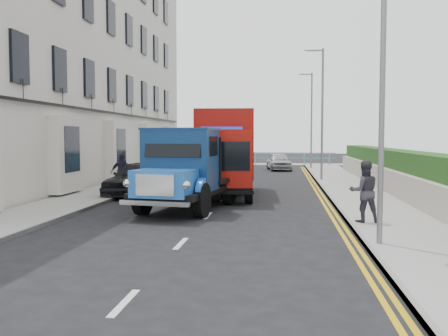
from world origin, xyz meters
TOP-DOWN VIEW (x-y plane):
  - ground at (0.00, 0.00)m, footprint 120.00×120.00m
  - pavement_west at (-5.20, 9.00)m, footprint 2.40×38.00m
  - pavement_east at (5.30, 9.00)m, footprint 2.60×38.00m
  - promenade at (0.00, 29.00)m, footprint 30.00×2.50m
  - sea_plane at (0.00, 60.00)m, footprint 120.00×120.00m
  - terrace_west at (-9.47, 13.00)m, footprint 6.31×30.20m
  - garden_east at (7.21, 9.00)m, footprint 1.45×28.00m
  - seafront_railing at (0.00, 28.20)m, footprint 13.00×0.08m
  - lamp_near at (4.18, -2.00)m, footprint 1.23×0.18m
  - lamp_mid at (4.18, 14.00)m, footprint 1.23×0.18m
  - lamp_far at (4.18, 24.00)m, footprint 1.23×0.18m
  - bedford_lorry at (-0.90, 2.63)m, footprint 2.98×5.75m
  - red_lorry at (-0.07, 7.45)m, footprint 2.63×6.72m
  - parked_car_front at (-3.60, 6.83)m, footprint 2.11×4.32m
  - parked_car_mid at (-3.60, 12.00)m, footprint 2.02×4.87m
  - parked_car_rear at (-3.60, 17.68)m, footprint 2.75×5.53m
  - seafront_car_left at (-2.22, 22.40)m, footprint 2.89×5.06m
  - seafront_car_right at (1.97, 22.97)m, footprint 2.06×3.93m
  - pedestrian_east_far at (4.40, 0.70)m, footprint 0.86×0.70m
  - pedestrian_west_near at (-4.40, 7.24)m, footprint 0.99×0.67m
  - pedestrian_west_far at (-4.78, 13.95)m, footprint 0.94×0.73m

SIDE VIEW (x-z plane):
  - ground at x=0.00m, z-range 0.00..0.00m
  - sea_plane at x=0.00m, z-range 0.00..0.00m
  - pavement_west at x=-5.20m, z-range 0.00..0.12m
  - pavement_east at x=5.30m, z-range 0.00..0.12m
  - promenade at x=0.00m, z-range 0.00..0.12m
  - seafront_railing at x=0.00m, z-range 0.03..1.14m
  - seafront_car_right at x=1.97m, z-range 0.00..1.28m
  - seafront_car_left at x=-2.22m, z-range 0.00..1.33m
  - parked_car_front at x=-3.60m, z-range 0.00..1.42m
  - parked_car_rear at x=-3.60m, z-range 0.00..1.54m
  - parked_car_mid at x=-3.60m, z-range 0.00..1.57m
  - garden_east at x=7.21m, z-range 0.02..1.77m
  - pedestrian_west_near at x=-4.40m, z-range 0.12..1.69m
  - pedestrian_east_far at x=4.40m, z-range 0.12..1.76m
  - pedestrian_west_far at x=-4.78m, z-range 0.12..1.83m
  - bedford_lorry at x=-0.90m, z-range -0.10..2.51m
  - red_lorry at x=-0.07m, z-range 0.11..3.57m
  - lamp_near at x=4.18m, z-range 0.50..7.50m
  - lamp_mid at x=4.18m, z-range 0.50..7.50m
  - lamp_far at x=4.18m, z-range 0.50..7.50m
  - terrace_west at x=-9.47m, z-range 0.04..14.29m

